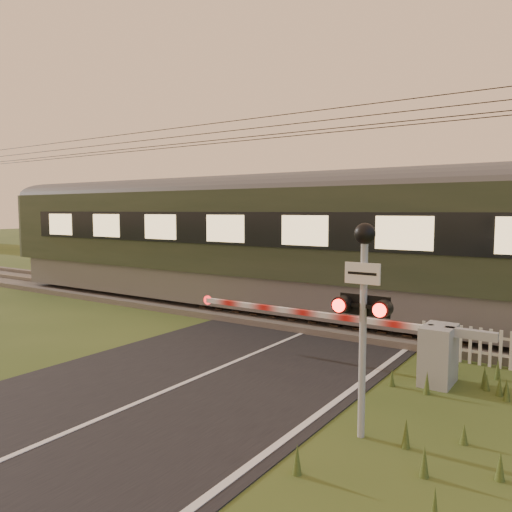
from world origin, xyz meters
The scene contains 7 objects.
ground centered at (0.00, 0.00, 0.00)m, with size 160.00×160.00×0.00m, color #33491C.
road centered at (0.02, -0.23, 0.01)m, with size 6.00×140.00×0.03m.
track_bed centered at (0.00, 6.50, 0.07)m, with size 140.00×3.40×0.39m.
overhead_wires centered at (0.00, 6.50, 5.72)m, with size 120.00×0.62×0.62m.
boom_gate centered at (3.63, 2.95, 0.62)m, with size 6.70×0.86×1.14m.
crossing_signal centered at (3.59, 0.04, 2.12)m, with size 0.78×0.34×3.08m.
picket_fence centered at (4.48, 4.60, 0.40)m, with size 2.74×0.07×0.80m.
Camera 1 is at (6.21, -6.54, 3.25)m, focal length 35.00 mm.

